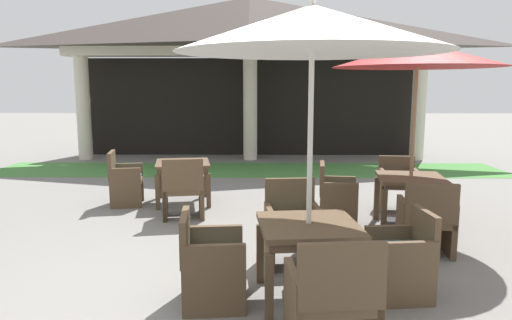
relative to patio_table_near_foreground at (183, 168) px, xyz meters
The scene contains 17 objects.
ground_plane 3.89m from the patio_table_near_foreground, 74.53° to the right, with size 60.00×60.00×0.00m, color gray.
background_pavilion 5.65m from the patio_table_near_foreground, 78.07° to the left, with size 10.17×2.81×4.24m.
lawn_strip 3.37m from the patio_table_near_foreground, 71.98° to the left, with size 11.97×1.97×0.01m, color #47843D.
patio_table_near_foreground is the anchor object (origin of this frame).
patio_chair_near_foreground_west 0.98m from the patio_table_near_foreground, behind, with size 0.59×0.62×0.91m.
patio_chair_near_foreground_south 0.98m from the patio_table_near_foreground, 80.29° to the right, with size 0.68×0.59×0.93m.
patio_table_mid_left 3.68m from the patio_table_near_foreground, 22.73° to the right, with size 0.97×0.97×0.74m.
patio_umbrella_mid_left 4.07m from the patio_table_near_foreground, 22.73° to the right, with size 2.26×2.26×2.60m.
patio_chair_mid_left_north 3.55m from the patio_table_near_foreground, ahead, with size 0.64×0.59×0.84m.
patio_chair_mid_left_west 2.72m from the patio_table_near_foreground, 28.60° to the right, with size 0.58×0.60×0.90m.
patio_chair_mid_left_south 4.08m from the patio_table_near_foreground, 36.65° to the right, with size 0.66×0.58×0.89m.
patio_table_mid_right 4.04m from the patio_table_near_foreground, 64.03° to the right, with size 0.97×0.97×0.74m.
patio_umbrella_mid_right 4.43m from the patio_table_near_foreground, 64.03° to the right, with size 2.38×2.38×2.72m.
patio_chair_mid_right_west 3.82m from the patio_table_near_foreground, 76.90° to the right, with size 0.62×0.65×0.85m.
patio_chair_mid_right_north 3.20m from the patio_table_near_foreground, 58.35° to the right, with size 0.64×0.59×0.93m.
patio_chair_mid_right_east 4.44m from the patio_table_near_foreground, 53.00° to the right, with size 0.57×0.60×0.83m.
patio_chair_mid_right_south 4.91m from the patio_table_near_foreground, 67.74° to the right, with size 0.68×0.64×0.94m.
Camera 1 is at (0.31, -4.05, 1.98)m, focal length 32.77 mm.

